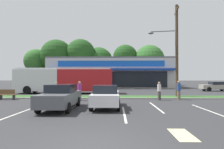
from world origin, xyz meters
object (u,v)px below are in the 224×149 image
car_4 (216,86)px  pedestrian_by_pole (80,91)px  utility_pole (175,48)px  car_1 (106,96)px  city_bus (64,80)px  pedestrian_near_bench (56,91)px  bus_stop_bench (7,94)px  car_0 (61,97)px  pedestrian_mid (179,90)px  pedestrian_far (159,91)px  car_3 (95,86)px

car_4 → pedestrian_by_pole: size_ratio=2.53×
utility_pole → car_1: 10.54m
city_bus → pedestrian_near_bench: 7.06m
bus_stop_bench → car_0: (6.47, -5.12, 0.31)m
city_bus → car_4: size_ratio=2.86×
city_bus → pedestrian_by_pole: bearing=113.4°
car_1 → pedestrian_by_pole: (-2.58, 4.07, 0.08)m
city_bus → car_0: bearing=103.2°
pedestrian_mid → city_bus: bearing=26.7°
pedestrian_by_pole → pedestrian_far: pedestrian_by_pole is taller
car_1 → pedestrian_by_pole: bearing=32.4°
car_4 → pedestrian_far: size_ratio=2.62×
utility_pole → pedestrian_far: (-2.19, -2.49, -4.27)m
city_bus → bus_stop_bench: 8.05m
car_1 → pedestrian_mid: size_ratio=2.52×
bus_stop_bench → pedestrian_mid: 15.81m
car_0 → pedestrian_far: 9.00m
pedestrian_mid → utility_pole: bearing=-43.1°
pedestrian_near_bench → pedestrian_mid: (11.31, 0.03, 0.06)m
pedestrian_near_bench → pedestrian_by_pole: pedestrian_by_pole is taller
pedestrian_near_bench → car_4: bearing=-31.1°
pedestrian_mid → car_3: bearing=2.7°
car_3 → pedestrian_by_pole: pedestrian_by_pole is taller
car_0 → pedestrian_by_pole: (0.32, 4.75, 0.05)m
pedestrian_mid → car_0: bearing=86.0°
pedestrian_near_bench → car_1: bearing=-104.7°
utility_pole → pedestrian_by_pole: bearing=-163.4°
bus_stop_bench → car_4: size_ratio=0.37×
car_0 → pedestrian_near_bench: bearing=-159.9°
bus_stop_bench → car_0: car_0 is taller
city_bus → pedestrian_by_pole: city_bus is taller
pedestrian_near_bench → pedestrian_mid: size_ratio=0.93×
car_3 → car_4: car_3 is taller
utility_pole → car_4: utility_pole is taller
bus_stop_bench → car_4: 27.66m
pedestrian_near_bench → pedestrian_by_pole: (2.30, -0.67, 0.04)m
car_1 → pedestrian_by_pole: size_ratio=2.57×
utility_pole → car_3: size_ratio=1.99×
car_3 → pedestrian_mid: pedestrian_mid is taller
car_3 → bus_stop_bench: bearing=60.9°
pedestrian_near_bench → pedestrian_mid: pedestrian_mid is taller
bus_stop_bench → pedestrian_by_pole: pedestrian_by_pole is taller
city_bus → car_0: (3.10, -12.32, -0.95)m
bus_stop_bench → pedestrian_far: bearing=179.6°
pedestrian_by_pole → car_4: bearing=-20.7°
bus_stop_bench → pedestrian_by_pole: bearing=176.9°
utility_pole → car_0: (-9.65, -7.52, -4.29)m
car_3 → pedestrian_mid: size_ratio=2.74×
bus_stop_bench → car_0: bearing=141.6°
car_1 → pedestrian_near_bench: pedestrian_near_bench is taller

